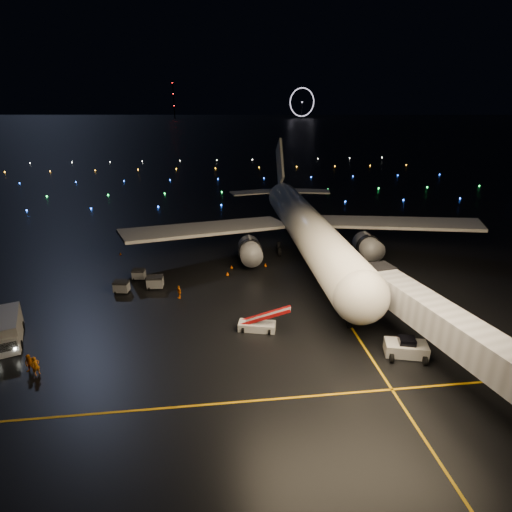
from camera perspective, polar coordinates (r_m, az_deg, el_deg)
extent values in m
plane|color=black|center=(338.49, -6.38, 16.64)|extent=(2000.00, 2000.00, 0.00)
cube|color=#DF9D08|center=(59.90, 8.96, -3.06)|extent=(0.25, 80.00, 0.02)
cube|color=#DF9D08|center=(36.61, -7.76, -20.35)|extent=(60.00, 0.25, 0.02)
cube|color=silver|center=(44.26, 20.65, -12.02)|extent=(4.58, 3.19, 1.98)
cube|color=silver|center=(51.07, -32.05, -8.76)|extent=(5.26, 8.67, 3.05)
imported|color=orange|center=(44.20, -28.93, -13.56)|extent=(0.82, 0.80, 1.90)
imported|color=orange|center=(44.84, -29.61, -13.19)|extent=(1.01, 0.83, 1.90)
imported|color=orange|center=(53.75, -10.94, -5.04)|extent=(0.91, 1.14, 1.81)
cone|color=#EE5A00|center=(60.11, -4.10, -2.49)|extent=(0.49, 0.49, 0.53)
cone|color=#EE5A00|center=(63.27, 1.35, -1.25)|extent=(0.52, 0.52, 0.47)
cone|color=#EE5A00|center=(62.57, -3.51, -1.53)|extent=(0.52, 0.52, 0.51)
cone|color=#EE5A00|center=(71.81, -18.83, 0.33)|extent=(0.51, 0.51, 0.47)
cylinder|color=black|center=(779.70, -11.68, 21.02)|extent=(1.80, 1.80, 64.00)
cube|color=gray|center=(60.84, -16.39, -2.54)|extent=(1.94, 1.49, 1.51)
cube|color=gray|center=(57.25, -14.21, -3.64)|extent=(2.24, 1.64, 1.83)
cube|color=gray|center=(57.32, -18.66, -4.20)|extent=(2.14, 1.65, 1.66)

